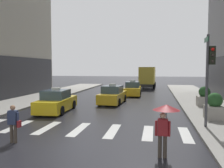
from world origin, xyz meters
TOP-DOWN VIEW (x-y plane):
  - ground_plane at (0.00, 0.00)m, footprint 160.00×160.00m
  - crosswalk_markings at (-0.00, 3.00)m, footprint 11.30×2.80m
  - traffic_light_pole at (6.66, 4.19)m, footprint 0.44×0.84m
  - taxi_lead at (-3.24, 7.48)m, footprint 2.08×4.61m
  - taxi_second at (0.10, 12.26)m, footprint 2.11×4.62m
  - taxi_third at (1.32, 18.71)m, footprint 2.07×4.61m
  - box_truck at (2.71, 28.78)m, footprint 2.50×7.61m
  - pedestrian_with_umbrella at (4.29, -0.20)m, footprint 0.96×0.96m
  - pedestrian_with_handbag at (-2.04, 0.33)m, footprint 0.60×0.24m
  - planter_near_corner at (7.45, 6.20)m, footprint 1.10×1.10m
  - planter_mid_block at (7.80, 11.08)m, footprint 1.10×1.10m

SIDE VIEW (x-z plane):
  - ground_plane at x=0.00m, z-range 0.00..0.00m
  - crosswalk_markings at x=0.00m, z-range 0.00..0.01m
  - taxi_lead at x=-3.24m, z-range -0.18..1.63m
  - taxi_second at x=0.10m, z-range -0.18..1.63m
  - taxi_third at x=1.32m, z-range -0.18..1.63m
  - planter_near_corner at x=7.45m, z-range 0.07..1.67m
  - planter_mid_block at x=7.80m, z-range 0.07..1.67m
  - pedestrian_with_handbag at x=-2.04m, z-range 0.11..1.76m
  - pedestrian_with_umbrella at x=4.29m, z-range 0.55..2.49m
  - box_truck at x=2.71m, z-range 0.18..3.53m
  - traffic_light_pole at x=6.66m, z-range 0.86..5.66m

